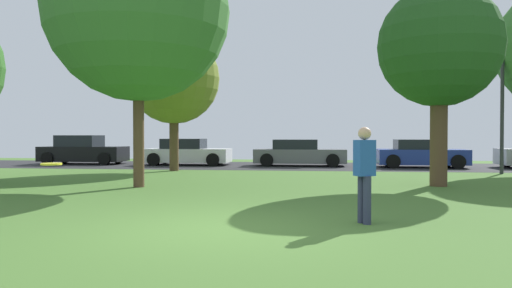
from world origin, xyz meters
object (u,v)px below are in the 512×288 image
at_px(maple_tree_far, 138,10).
at_px(parked_car_grey, 299,154).
at_px(oak_tree_left, 439,47).
at_px(parked_car_black, 83,151).
at_px(parked_car_white, 187,153).
at_px(person_thrower, 364,170).
at_px(maple_tree_near, 174,79).
at_px(parked_car_blue, 420,154).
at_px(street_lamp_post, 502,116).
at_px(frisbee_disc, 51,164).

bearing_deg(maple_tree_far, parked_car_grey, 67.16).
distance_m(oak_tree_left, parked_car_black, 18.57).
bearing_deg(parked_car_white, oak_tree_left, -41.43).
bearing_deg(person_thrower, parked_car_black, -78.84).
bearing_deg(parked_car_black, maple_tree_near, -33.54).
xyz_separation_m(oak_tree_left, maple_tree_near, (-9.62, 5.00, -0.20)).
relative_size(parked_car_blue, street_lamp_post, 0.90).
height_order(person_thrower, parked_car_black, person_thrower).
distance_m(maple_tree_far, parked_car_black, 13.38).
height_order(parked_car_white, parked_car_grey, parked_car_white).
bearing_deg(street_lamp_post, frisbee_disc, -127.89).
xyz_separation_m(parked_car_grey, street_lamp_post, (8.03, -3.97, 1.64)).
height_order(parked_car_white, street_lamp_post, street_lamp_post).
height_order(person_thrower, parked_car_white, person_thrower).
height_order(person_thrower, frisbee_disc, person_thrower).
distance_m(frisbee_disc, street_lamp_post, 17.48).
relative_size(oak_tree_left, parked_car_blue, 1.47).
xyz_separation_m(maple_tree_far, person_thrower, (5.96, -5.10, -4.24)).
bearing_deg(frisbee_disc, person_thrower, 28.77).
xyz_separation_m(maple_tree_near, frisbee_disc, (2.49, -13.81, -2.79)).
bearing_deg(oak_tree_left, maple_tree_near, 152.55).
distance_m(maple_tree_near, street_lamp_post, 13.31).
bearing_deg(parked_car_black, person_thrower, -50.07).
bearing_deg(parked_car_blue, maple_tree_far, -135.53).
height_order(frisbee_disc, street_lamp_post, street_lamp_post).
xyz_separation_m(person_thrower, parked_car_blue, (4.06, 14.93, -0.30)).
bearing_deg(parked_car_black, maple_tree_far, -55.99).
bearing_deg(parked_car_black, parked_car_white, -1.71).
bearing_deg(parked_car_grey, parked_car_blue, -4.36).
relative_size(maple_tree_near, frisbee_disc, 15.53).
height_order(parked_car_black, parked_car_grey, parked_car_black).
height_order(frisbee_disc, parked_car_black, parked_car_black).
xyz_separation_m(oak_tree_left, parked_car_blue, (1.25, 8.48, -3.51)).
bearing_deg(parked_car_black, parked_car_blue, -2.09).
bearing_deg(oak_tree_left, street_lamp_post, 54.04).
distance_m(maple_tree_far, maple_tree_near, 6.52).
height_order(parked_car_black, parked_car_blue, parked_car_black).
bearing_deg(person_thrower, parked_car_blue, -133.97).
height_order(oak_tree_left, parked_car_white, oak_tree_left).
bearing_deg(parked_car_white, street_lamp_post, -16.19).
height_order(maple_tree_far, parked_car_grey, maple_tree_far).
bearing_deg(parked_car_grey, street_lamp_post, -26.28).
xyz_separation_m(maple_tree_near, street_lamp_post, (13.21, -0.04, -1.67)).
xyz_separation_m(maple_tree_far, oak_tree_left, (8.76, 1.35, -1.03)).
relative_size(oak_tree_left, maple_tree_near, 1.02).
xyz_separation_m(maple_tree_far, street_lamp_post, (12.36, 6.30, -2.91)).
bearing_deg(parked_car_blue, parked_car_white, 177.73).
distance_m(parked_car_blue, street_lamp_post, 4.54).
bearing_deg(parked_car_grey, person_thrower, -83.92).
distance_m(oak_tree_left, maple_tree_near, 10.84).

